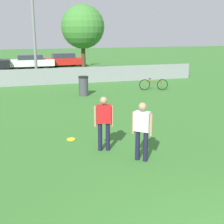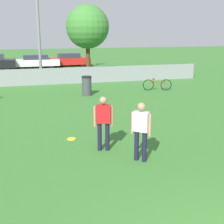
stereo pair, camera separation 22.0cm
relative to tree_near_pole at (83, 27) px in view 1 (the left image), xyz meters
The scene contains 9 objects.
fence_backline 5.19m from the tree_near_pole, 115.88° to the right, with size 18.35×0.07×1.21m.
tree_near_pole is the anchor object (origin of this frame).
player_defender_red 16.51m from the tree_near_pole, 99.62° to the right, with size 0.57×0.31×1.66m.
player_receiver_white 17.41m from the tree_near_pole, 96.42° to the right, with size 0.46×0.45×1.66m.
frisbee_disc 15.68m from the tree_near_pole, 103.37° to the right, with size 0.29×0.29×0.03m.
bicycle_sideline 8.66m from the tree_near_pole, 69.68° to the right, with size 1.69×0.58×0.71m.
trash_bin 8.61m from the tree_near_pole, 101.83° to the right, with size 0.55×0.55×1.08m.
parked_car_white 8.10m from the tree_near_pole, 121.05° to the left, with size 4.43×1.70×1.27m.
parked_car_red 7.71m from the tree_near_pole, 94.98° to the left, with size 4.18×1.77×1.33m.
Camera 1 is at (-3.27, -2.95, 3.54)m, focal length 50.00 mm.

